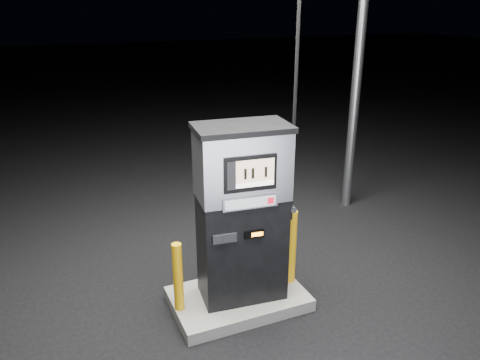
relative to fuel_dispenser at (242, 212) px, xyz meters
name	(u,v)px	position (x,y,z in m)	size (l,w,h in m)	color
ground	(238,304)	(-0.05, 0.01, -1.23)	(80.00, 80.00, 0.00)	black
pump_island	(238,299)	(-0.05, 0.01, -1.16)	(1.60, 1.00, 0.15)	slate
fuel_dispenser	(242,212)	(0.00, 0.00, 0.00)	(1.19, 0.73, 4.37)	black
bollard_left	(178,277)	(-0.79, 0.00, -0.66)	(0.11, 0.11, 0.84)	#FFB40E
bollard_right	(291,247)	(0.67, 0.01, -0.60)	(0.13, 0.13, 0.97)	#FFB40E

